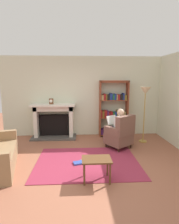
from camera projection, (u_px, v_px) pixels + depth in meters
name	position (u px, v px, depth m)	size (l,w,h in m)	color
ground	(88.00, 168.00, 4.02)	(14.00, 14.00, 0.00)	#975941
back_wall	(84.00, 97.00, 6.28)	(5.60, 0.10, 2.70)	beige
side_wall_right	(179.00, 100.00, 5.15)	(0.10, 5.20, 2.70)	beige
area_rug	(87.00, 162.00, 4.31)	(2.40, 1.80, 0.01)	maroon
fireplace	(54.00, 120.00, 6.11)	(1.47, 0.64, 1.14)	#4C4742
mantel_clock	(51.00, 101.00, 5.90)	(0.14, 0.14, 0.18)	brown
bookshelf	(113.00, 111.00, 6.21)	(0.97, 0.32, 1.90)	brown
armchair_reading	(120.00, 134.00, 5.12)	(0.88, 0.88, 0.97)	#331E14
seated_reader	(117.00, 126.00, 5.18)	(0.56, 0.59, 1.14)	silver
side_table	(97.00, 162.00, 3.47)	(0.56, 0.39, 0.45)	brown
scattered_books	(84.00, 162.00, 4.29)	(0.50, 0.37, 0.04)	#334CA5
floor_lamp	(145.00, 96.00, 5.49)	(0.32, 0.32, 1.72)	#B7933F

